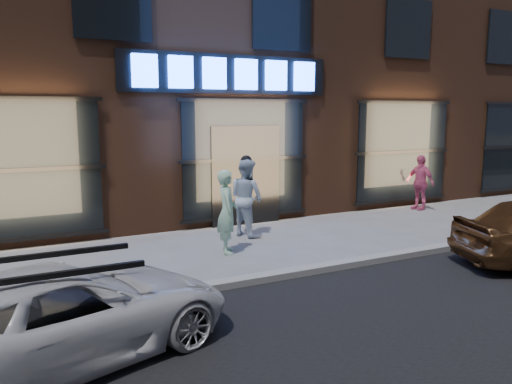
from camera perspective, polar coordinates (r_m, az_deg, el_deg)
ground at (r=9.07m, az=9.69°, el=-8.56°), size 90.00×90.00×0.00m
curb at (r=9.05m, az=9.70°, el=-8.20°), size 60.00×0.25×0.12m
storefront_building at (r=15.97m, az=-7.86°, el=17.79°), size 30.20×8.28×10.30m
man_bowtie at (r=9.71m, az=-3.34°, el=-2.27°), size 0.54×0.68×1.64m
man_cap at (r=11.04m, az=-1.11°, el=-0.63°), size 0.87×0.99×1.72m
passerby at (r=14.74m, az=18.21°, el=1.06°), size 0.48×0.94×1.55m
white_suv at (r=6.06m, az=-20.98°, el=-12.87°), size 4.20×2.86×1.07m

